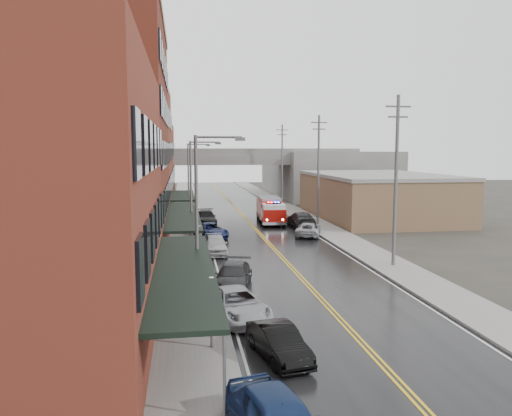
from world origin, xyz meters
TOP-DOWN VIEW (x-y plane):
  - ground at (0.00, 0.00)m, footprint 220.00×220.00m
  - road at (0.00, 30.00)m, footprint 11.00×160.00m
  - sidewalk_left at (-7.30, 30.00)m, footprint 3.00×160.00m
  - sidewalk_right at (7.30, 30.00)m, footprint 3.00×160.00m
  - curb_left at (-5.65, 30.00)m, footprint 0.30×160.00m
  - curb_right at (5.65, 30.00)m, footprint 0.30×160.00m
  - brick_building_a at (-13.30, 4.00)m, footprint 9.00×18.00m
  - brick_building_b at (-13.30, 23.00)m, footprint 9.00×20.00m
  - brick_building_c at (-13.30, 40.50)m, footprint 9.00×15.00m
  - brick_building_far at (-13.30, 58.00)m, footprint 9.00×20.00m
  - tan_building at (16.00, 40.00)m, footprint 14.00×22.00m
  - right_far_block at (18.00, 70.00)m, footprint 18.00×30.00m
  - awning_0 at (-7.49, 4.00)m, footprint 2.60×16.00m
  - awning_1 at (-7.49, 23.00)m, footprint 2.60×18.00m
  - awning_2 at (-7.49, 40.50)m, footprint 2.60×13.00m
  - globe_lamp_0 at (-6.40, 2.00)m, footprint 0.44×0.44m
  - globe_lamp_1 at (-6.40, 16.00)m, footprint 0.44×0.44m
  - globe_lamp_2 at (-6.40, 30.00)m, footprint 0.44×0.44m
  - street_lamp_0 at (-6.55, 8.00)m, footprint 2.64×0.22m
  - street_lamp_1 at (-6.55, 24.00)m, footprint 2.64×0.22m
  - street_lamp_2 at (-6.55, 40.00)m, footprint 2.64×0.22m
  - utility_pole_0 at (7.20, 15.00)m, footprint 1.80×0.24m
  - utility_pole_1 at (7.20, 35.00)m, footprint 1.80×0.24m
  - utility_pole_2 at (7.20, 55.00)m, footprint 1.80×0.24m
  - overpass at (0.00, 62.00)m, footprint 40.00×10.00m
  - fire_truck at (2.32, 37.23)m, footprint 3.52×7.99m
  - parked_car_left_1 at (-3.83, 0.80)m, footprint 2.20×4.24m
  - parked_car_left_2 at (-5.00, 5.80)m, footprint 3.50×5.65m
  - parked_car_left_3 at (-4.59, 11.30)m, footprint 3.12×5.32m
  - parked_car_left_4 at (-5.00, 21.20)m, footprint 1.88×4.59m
  - parked_car_left_5 at (-5.00, 22.80)m, footprint 1.51×4.06m
  - parked_car_left_6 at (-5.00, 28.80)m, footprint 3.80×5.50m
  - parked_car_left_7 at (-5.00, 36.83)m, footprint 2.26×5.52m
  - parked_car_right_0 at (4.39, 28.20)m, footprint 3.61×5.27m
  - parked_car_right_1 at (5.00, 33.91)m, footprint 2.54×5.74m
  - parked_car_right_2 at (3.60, 44.30)m, footprint 2.67×4.62m
  - parked_car_right_3 at (3.98, 51.81)m, footprint 2.78×4.53m

SIDE VIEW (x-z plane):
  - ground at x=0.00m, z-range 0.00..0.00m
  - road at x=0.00m, z-range 0.00..0.02m
  - sidewalk_left at x=-7.30m, z-range 0.00..0.15m
  - sidewalk_right at x=7.30m, z-range 0.00..0.15m
  - curb_left at x=-5.65m, z-range 0.00..0.15m
  - curb_right at x=5.65m, z-range 0.00..0.15m
  - parked_car_left_5 at x=-5.00m, z-range 0.00..1.33m
  - parked_car_left_1 at x=-3.83m, z-range 0.00..1.33m
  - parked_car_right_0 at x=4.39m, z-range 0.00..1.34m
  - parked_car_left_6 at x=-5.00m, z-range 0.00..1.40m
  - parked_car_right_3 at x=3.98m, z-range 0.00..1.41m
  - parked_car_left_3 at x=-4.59m, z-range 0.00..1.45m
  - parked_car_left_2 at x=-5.00m, z-range 0.00..1.46m
  - parked_car_right_2 at x=3.60m, z-range 0.00..1.48m
  - parked_car_left_4 at x=-5.00m, z-range 0.00..1.56m
  - parked_car_left_7 at x=-5.00m, z-range 0.00..1.60m
  - parked_car_right_1 at x=5.00m, z-range 0.00..1.64m
  - fire_truck at x=2.32m, z-range 0.12..2.99m
  - globe_lamp_0 at x=-6.40m, z-range 0.75..3.87m
  - globe_lamp_1 at x=-6.40m, z-range 0.75..3.87m
  - globe_lamp_2 at x=-6.40m, z-range 0.75..3.87m
  - tan_building at x=16.00m, z-range 0.00..5.00m
  - awning_2 at x=-7.49m, z-range 1.44..4.53m
  - awning_0 at x=-7.49m, z-range 1.44..4.53m
  - awning_1 at x=-7.49m, z-range 1.44..4.53m
  - right_far_block at x=18.00m, z-range 0.00..8.00m
  - street_lamp_0 at x=-6.55m, z-range 0.69..9.69m
  - street_lamp_1 at x=-6.55m, z-range 0.69..9.69m
  - street_lamp_2 at x=-6.55m, z-range 0.69..9.69m
  - overpass at x=0.00m, z-range 2.24..9.74m
  - brick_building_a at x=-13.30m, z-range 0.00..12.00m
  - brick_building_far at x=-13.30m, z-range 0.00..12.00m
  - utility_pole_0 at x=7.20m, z-range 0.31..12.31m
  - utility_pole_1 at x=7.20m, z-range 0.31..12.31m
  - utility_pole_2 at x=7.20m, z-range 0.31..12.31m
  - brick_building_c at x=-13.30m, z-range 0.00..15.00m
  - brick_building_b at x=-13.30m, z-range 0.00..18.00m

